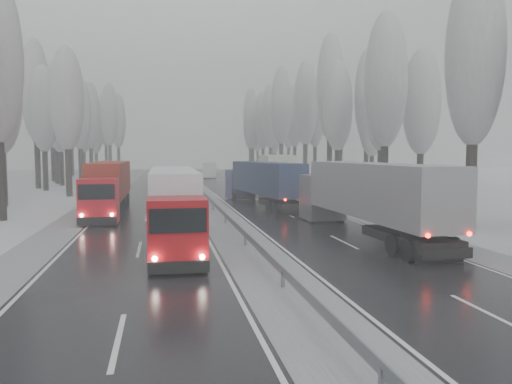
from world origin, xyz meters
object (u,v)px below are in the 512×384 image
object	(u,v)px
truck_blue_box	(262,180)
truck_cream_box	(274,172)
truck_grey_tarp	(366,194)
box_truck_distant	(210,170)
truck_red_red	(109,183)
truck_red_white	(174,200)

from	to	relation	value
truck_blue_box	truck_cream_box	xyz separation A→B (m)	(3.66, 11.05, 0.33)
truck_grey_tarp	truck_cream_box	distance (m)	27.90
truck_cream_box	box_truck_distant	bearing A→B (deg)	102.41
truck_red_red	truck_grey_tarp	bearing A→B (deg)	-43.33
truck_red_red	box_truck_distant	bearing A→B (deg)	75.93
truck_cream_box	box_truck_distant	xyz separation A→B (m)	(-3.51, 39.03, -1.09)
truck_grey_tarp	box_truck_distant	bearing A→B (deg)	89.40
truck_cream_box	truck_red_red	world-z (taller)	truck_cream_box
truck_blue_box	truck_cream_box	distance (m)	11.65
truck_cream_box	truck_blue_box	bearing A→B (deg)	-101.06
truck_grey_tarp	truck_red_red	size ratio (longest dim) A/B	1.05
truck_blue_box	truck_red_white	world-z (taller)	truck_blue_box
truck_cream_box	truck_red_white	size ratio (longest dim) A/B	1.17
box_truck_distant	truck_grey_tarp	bearing A→B (deg)	-81.38
truck_grey_tarp	box_truck_distant	xyz separation A→B (m)	(-2.40, 66.92, -0.92)
truck_blue_box	truck_red_white	distance (m)	18.09
truck_cream_box	box_truck_distant	distance (m)	39.21
box_truck_distant	truck_red_red	size ratio (longest dim) A/B	0.52
truck_grey_tarp	truck_cream_box	world-z (taller)	truck_cream_box
truck_cream_box	truck_red_white	distance (m)	29.67
truck_grey_tarp	box_truck_distant	size ratio (longest dim) A/B	2.01
box_truck_distant	truck_red_white	bearing A→B (deg)	-90.47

